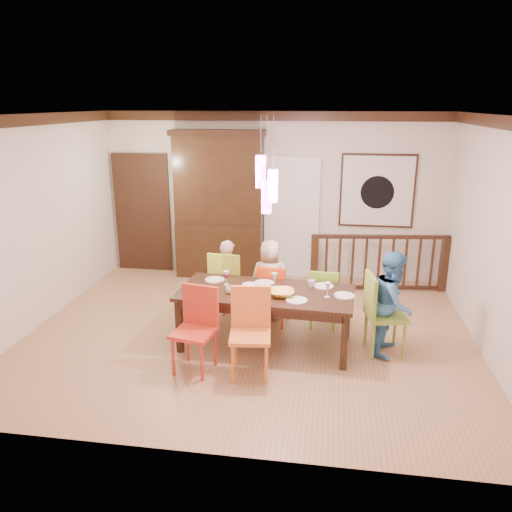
# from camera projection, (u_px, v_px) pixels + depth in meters

# --- Properties ---
(floor) EXTENTS (6.00, 6.00, 0.00)m
(floor) POSITION_uv_depth(u_px,v_px,m) (250.00, 333.00, 6.87)
(floor) COLOR #A37B4F
(floor) RESTS_ON ground
(ceiling) EXTENTS (6.00, 6.00, 0.00)m
(ceiling) POSITION_uv_depth(u_px,v_px,m) (249.00, 114.00, 6.02)
(ceiling) COLOR white
(ceiling) RESTS_ON wall_back
(wall_back) EXTENTS (6.00, 0.00, 6.00)m
(wall_back) POSITION_uv_depth(u_px,v_px,m) (272.00, 196.00, 8.81)
(wall_back) COLOR beige
(wall_back) RESTS_ON floor
(wall_left) EXTENTS (0.00, 5.00, 5.00)m
(wall_left) POSITION_uv_depth(u_px,v_px,m) (35.00, 223.00, 6.88)
(wall_left) COLOR beige
(wall_left) RESTS_ON floor
(wall_right) EXTENTS (0.00, 5.00, 5.00)m
(wall_right) POSITION_uv_depth(u_px,v_px,m) (494.00, 240.00, 6.02)
(wall_right) COLOR beige
(wall_right) RESTS_ON floor
(crown_molding) EXTENTS (6.00, 5.00, 0.16)m
(crown_molding) POSITION_uv_depth(u_px,v_px,m) (249.00, 121.00, 6.04)
(crown_molding) COLOR black
(crown_molding) RESTS_ON wall_back
(panel_door) EXTENTS (1.04, 0.07, 2.24)m
(panel_door) POSITION_uv_depth(u_px,v_px,m) (143.00, 215.00, 9.22)
(panel_door) COLOR black
(panel_door) RESTS_ON wall_back
(white_doorway) EXTENTS (0.97, 0.05, 2.22)m
(white_doorway) POSITION_uv_depth(u_px,v_px,m) (291.00, 220.00, 8.84)
(white_doorway) COLOR silver
(white_doorway) RESTS_ON wall_back
(painting) EXTENTS (1.25, 0.06, 1.25)m
(painting) POSITION_uv_depth(u_px,v_px,m) (377.00, 191.00, 8.47)
(painting) COLOR black
(painting) RESTS_ON wall_back
(pendant_cluster) EXTENTS (0.27, 0.21, 1.14)m
(pendant_cluster) POSITION_uv_depth(u_px,v_px,m) (267.00, 184.00, 5.93)
(pendant_cluster) COLOR #E645B2
(pendant_cluster) RESTS_ON ceiling
(dining_table) EXTENTS (2.27, 1.14, 0.75)m
(dining_table) POSITION_uv_depth(u_px,v_px,m) (266.00, 297.00, 6.35)
(dining_table) COLOR black
(dining_table) RESTS_ON floor
(chair_far_left) EXTENTS (0.51, 0.51, 1.03)m
(chair_far_left) POSITION_uv_depth(u_px,v_px,m) (228.00, 279.00, 7.21)
(chair_far_left) COLOR #B1D131
(chair_far_left) RESTS_ON floor
(chair_far_mid) EXTENTS (0.47, 0.47, 0.90)m
(chair_far_mid) POSITION_uv_depth(u_px,v_px,m) (275.00, 290.00, 7.03)
(chair_far_mid) COLOR red
(chair_far_mid) RESTS_ON floor
(chair_far_right) EXTENTS (0.40, 0.40, 0.86)m
(chair_far_right) POSITION_uv_depth(u_px,v_px,m) (324.00, 293.00, 6.95)
(chair_far_right) COLOR #71BB22
(chair_far_right) RESTS_ON floor
(chair_near_left) EXTENTS (0.53, 0.53, 1.00)m
(chair_near_left) POSITION_uv_depth(u_px,v_px,m) (193.00, 326.00, 5.75)
(chair_near_left) COLOR red
(chair_near_left) RESTS_ON floor
(chair_near_mid) EXTENTS (0.51, 0.51, 1.03)m
(chair_near_mid) POSITION_uv_depth(u_px,v_px,m) (250.00, 329.00, 5.64)
(chair_near_mid) COLOR orange
(chair_near_mid) RESTS_ON floor
(chair_end_right) EXTENTS (0.55, 0.55, 1.04)m
(chair_end_right) POSITION_uv_depth(u_px,v_px,m) (386.00, 309.00, 6.17)
(chair_end_right) COLOR #83A334
(chair_end_right) RESTS_ON floor
(china_hutch) EXTENTS (1.65, 0.46, 2.60)m
(china_hutch) POSITION_uv_depth(u_px,v_px,m) (219.00, 205.00, 8.79)
(china_hutch) COLOR black
(china_hutch) RESTS_ON floor
(balustrade) EXTENTS (2.29, 0.36, 0.96)m
(balustrade) POSITION_uv_depth(u_px,v_px,m) (379.00, 262.00, 8.30)
(balustrade) COLOR black
(balustrade) RESTS_ON floor
(person_far_left) EXTENTS (0.50, 0.41, 1.17)m
(person_far_left) POSITION_uv_depth(u_px,v_px,m) (228.00, 279.00, 7.25)
(person_far_left) COLOR #FFC2CE
(person_far_left) RESTS_ON floor
(person_far_mid) EXTENTS (0.59, 0.39, 1.17)m
(person_far_mid) POSITION_uv_depth(u_px,v_px,m) (270.00, 280.00, 7.21)
(person_far_mid) COLOR beige
(person_far_mid) RESTS_ON floor
(person_end_right) EXTENTS (0.65, 0.75, 1.32)m
(person_end_right) POSITION_uv_depth(u_px,v_px,m) (393.00, 303.00, 6.18)
(person_end_right) COLOR #4285BB
(person_end_right) RESTS_ON floor
(serving_bowl) EXTENTS (0.36, 0.36, 0.08)m
(serving_bowl) POSITION_uv_depth(u_px,v_px,m) (282.00, 293.00, 6.16)
(serving_bowl) COLOR yellow
(serving_bowl) RESTS_ON dining_table
(small_bowl) EXTENTS (0.23, 0.23, 0.07)m
(small_bowl) POSITION_uv_depth(u_px,v_px,m) (250.00, 287.00, 6.37)
(small_bowl) COLOR white
(small_bowl) RESTS_ON dining_table
(cup_left) EXTENTS (0.11, 0.11, 0.09)m
(cup_left) POSITION_uv_depth(u_px,v_px,m) (230.00, 290.00, 6.23)
(cup_left) COLOR silver
(cup_left) RESTS_ON dining_table
(cup_right) EXTENTS (0.13, 0.13, 0.09)m
(cup_right) POSITION_uv_depth(u_px,v_px,m) (311.00, 284.00, 6.45)
(cup_right) COLOR silver
(cup_right) RESTS_ON dining_table
(plate_far_left) EXTENTS (0.26, 0.26, 0.01)m
(plate_far_left) POSITION_uv_depth(u_px,v_px,m) (215.00, 280.00, 6.70)
(plate_far_left) COLOR white
(plate_far_left) RESTS_ON dining_table
(plate_far_mid) EXTENTS (0.26, 0.26, 0.01)m
(plate_far_mid) POSITION_uv_depth(u_px,v_px,m) (264.00, 283.00, 6.59)
(plate_far_mid) COLOR white
(plate_far_mid) RESTS_ON dining_table
(plate_far_right) EXTENTS (0.26, 0.26, 0.01)m
(plate_far_right) POSITION_uv_depth(u_px,v_px,m) (324.00, 286.00, 6.47)
(plate_far_right) COLOR white
(plate_far_right) RESTS_ON dining_table
(plate_near_left) EXTENTS (0.26, 0.26, 0.01)m
(plate_near_left) POSITION_uv_depth(u_px,v_px,m) (208.00, 297.00, 6.10)
(plate_near_left) COLOR white
(plate_near_left) RESTS_ON dining_table
(plate_near_mid) EXTENTS (0.26, 0.26, 0.01)m
(plate_near_mid) POSITION_uv_depth(u_px,v_px,m) (297.00, 300.00, 6.01)
(plate_near_mid) COLOR white
(plate_near_mid) RESTS_ON dining_table
(plate_end_right) EXTENTS (0.26, 0.26, 0.01)m
(plate_end_right) POSITION_uv_depth(u_px,v_px,m) (344.00, 296.00, 6.15)
(plate_end_right) COLOR white
(plate_end_right) RESTS_ON dining_table
(wine_glass_a) EXTENTS (0.08, 0.08, 0.19)m
(wine_glass_a) POSITION_uv_depth(u_px,v_px,m) (226.00, 278.00, 6.51)
(wine_glass_a) COLOR #590C19
(wine_glass_a) RESTS_ON dining_table
(wine_glass_b) EXTENTS (0.08, 0.08, 0.19)m
(wine_glass_b) POSITION_uv_depth(u_px,v_px,m) (275.00, 280.00, 6.43)
(wine_glass_b) COLOR silver
(wine_glass_b) RESTS_ON dining_table
(wine_glass_c) EXTENTS (0.08, 0.08, 0.19)m
(wine_glass_c) POSITION_uv_depth(u_px,v_px,m) (252.00, 291.00, 6.05)
(wine_glass_c) COLOR #590C19
(wine_glass_c) RESTS_ON dining_table
(wine_glass_d) EXTENTS (0.08, 0.08, 0.19)m
(wine_glass_d) POSITION_uv_depth(u_px,v_px,m) (328.00, 290.00, 6.10)
(wine_glass_d) COLOR silver
(wine_glass_d) RESTS_ON dining_table
(napkin) EXTENTS (0.18, 0.14, 0.01)m
(napkin) POSITION_uv_depth(u_px,v_px,m) (255.00, 299.00, 6.05)
(napkin) COLOR #D83359
(napkin) RESTS_ON dining_table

